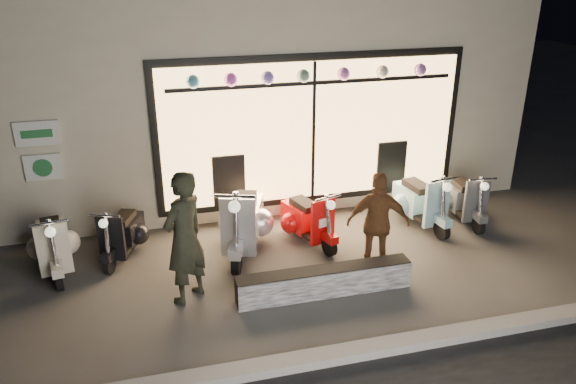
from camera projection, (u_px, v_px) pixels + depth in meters
name	position (u px, v px, depth m)	size (l,w,h in m)	color
ground	(298.00, 272.00, 8.36)	(40.00, 40.00, 0.00)	#383533
kerb	(344.00, 354.00, 6.55)	(40.00, 0.25, 0.12)	slate
shop_building	(236.00, 69.00, 11.97)	(10.20, 6.23, 4.20)	beige
graffiti_barrier	(324.00, 281.00, 7.75)	(2.46, 0.28, 0.40)	black
scooter_silver	(244.00, 220.00, 8.92)	(0.87, 1.64, 1.18)	black
scooter_red	(305.00, 218.00, 9.21)	(0.68, 1.31, 0.94)	black
scooter_black	(124.00, 232.00, 8.78)	(0.69, 1.23, 0.89)	black
scooter_cream	(53.00, 243.00, 8.37)	(0.59, 1.39, 0.99)	black
scooter_blue	(417.00, 200.00, 9.80)	(0.57, 1.42, 1.01)	black
scooter_grey	(462.00, 197.00, 9.98)	(0.49, 1.31, 0.94)	black
man	(184.00, 238.00, 7.36)	(0.68, 0.45, 1.86)	black
woman	(378.00, 223.00, 8.14)	(0.90, 0.38, 1.54)	brown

